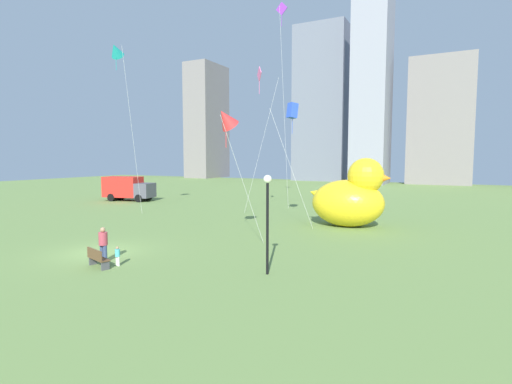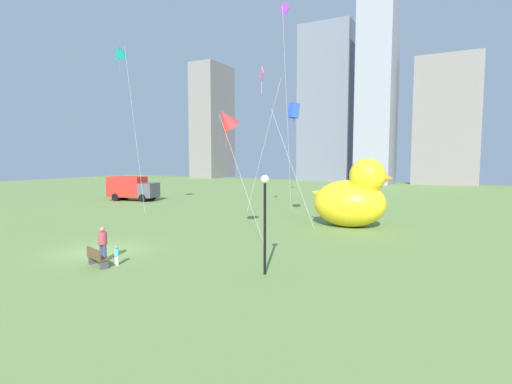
{
  "view_description": "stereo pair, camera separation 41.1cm",
  "coord_description": "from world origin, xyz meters",
  "px_view_note": "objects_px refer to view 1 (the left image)",
  "views": [
    {
      "loc": [
        17.15,
        -14.85,
        5.16
      ],
      "look_at": [
        6.48,
        6.01,
        3.08
      ],
      "focal_mm": 27.58,
      "sensor_mm": 36.0,
      "label": 1
    },
    {
      "loc": [
        17.51,
        -14.66,
        5.16
      ],
      "look_at": [
        6.48,
        6.01,
        3.08
      ],
      "focal_mm": 27.58,
      "sensor_mm": 36.0,
      "label": 2
    }
  ],
  "objects_px": {
    "giant_inflatable_duck": "(351,198)",
    "lamppost": "(267,206)",
    "kite_pink": "(259,81)",
    "kite_red": "(226,119)",
    "kite_blue": "(292,111)",
    "person_adult": "(103,243)",
    "kite_purple": "(282,23)",
    "box_truck": "(128,189)",
    "person_child": "(118,255)",
    "kite_teal": "(116,51)",
    "park_bench": "(97,258)"
  },
  "relations": [
    {
      "from": "giant_inflatable_duck",
      "to": "lamppost",
      "type": "xyz_separation_m",
      "value": [
        -0.35,
        -13.64,
        0.85
      ]
    },
    {
      "from": "giant_inflatable_duck",
      "to": "kite_pink",
      "type": "distance_m",
      "value": 12.99
    },
    {
      "from": "kite_red",
      "to": "kite_blue",
      "type": "distance_m",
      "value": 7.87
    },
    {
      "from": "lamppost",
      "to": "kite_pink",
      "type": "relative_size",
      "value": 0.34
    },
    {
      "from": "person_adult",
      "to": "kite_purple",
      "type": "xyz_separation_m",
      "value": [
        -0.52,
        23.16,
        17.38
      ]
    },
    {
      "from": "kite_pink",
      "to": "lamppost",
      "type": "bearing_deg",
      "value": -62.27
    },
    {
      "from": "box_truck",
      "to": "kite_purple",
      "type": "distance_m",
      "value": 25.36
    },
    {
      "from": "person_child",
      "to": "lamppost",
      "type": "distance_m",
      "value": 7.64
    },
    {
      "from": "kite_purple",
      "to": "kite_teal",
      "type": "xyz_separation_m",
      "value": [
        -10.58,
        -11.34,
        -4.05
      ]
    },
    {
      "from": "kite_purple",
      "to": "kite_blue",
      "type": "relative_size",
      "value": 2.2
    },
    {
      "from": "box_truck",
      "to": "kite_purple",
      "type": "height_order",
      "value": "kite_purple"
    },
    {
      "from": "giant_inflatable_duck",
      "to": "kite_red",
      "type": "distance_m",
      "value": 11.66
    },
    {
      "from": "kite_purple",
      "to": "kite_teal",
      "type": "relative_size",
      "value": 1.35
    },
    {
      "from": "kite_purple",
      "to": "kite_red",
      "type": "bearing_deg",
      "value": -77.6
    },
    {
      "from": "giant_inflatable_duck",
      "to": "kite_pink",
      "type": "height_order",
      "value": "kite_pink"
    },
    {
      "from": "park_bench",
      "to": "person_child",
      "type": "height_order",
      "value": "person_child"
    },
    {
      "from": "box_truck",
      "to": "person_adult",
      "type": "bearing_deg",
      "value": -47.25
    },
    {
      "from": "person_adult",
      "to": "kite_purple",
      "type": "relative_size",
      "value": 0.09
    },
    {
      "from": "lamppost",
      "to": "kite_purple",
      "type": "bearing_deg",
      "value": 111.96
    },
    {
      "from": "park_bench",
      "to": "box_truck",
      "type": "relative_size",
      "value": 0.25
    },
    {
      "from": "park_bench",
      "to": "person_child",
      "type": "distance_m",
      "value": 0.9
    },
    {
      "from": "kite_teal",
      "to": "person_adult",
      "type": "bearing_deg",
      "value": -46.78
    },
    {
      "from": "lamppost",
      "to": "kite_purple",
      "type": "relative_size",
      "value": 0.22
    },
    {
      "from": "person_child",
      "to": "kite_purple",
      "type": "distance_m",
      "value": 29.42
    },
    {
      "from": "kite_teal",
      "to": "park_bench",
      "type": "bearing_deg",
      "value": -47.43
    },
    {
      "from": "kite_purple",
      "to": "kite_pink",
      "type": "relative_size",
      "value": 1.57
    },
    {
      "from": "person_child",
      "to": "kite_teal",
      "type": "height_order",
      "value": "kite_teal"
    },
    {
      "from": "giant_inflatable_duck",
      "to": "kite_purple",
      "type": "relative_size",
      "value": 0.3
    },
    {
      "from": "person_child",
      "to": "kite_teal",
      "type": "xyz_separation_m",
      "value": [
        -12.26,
        12.02,
        13.76
      ]
    },
    {
      "from": "giant_inflatable_duck",
      "to": "kite_blue",
      "type": "relative_size",
      "value": 0.67
    },
    {
      "from": "kite_teal",
      "to": "box_truck",
      "type": "bearing_deg",
      "value": 132.13
    },
    {
      "from": "giant_inflatable_duck",
      "to": "box_truck",
      "type": "bearing_deg",
      "value": 168.97
    },
    {
      "from": "kite_teal",
      "to": "kite_pink",
      "type": "xyz_separation_m",
      "value": [
        10.94,
        5.7,
        -2.57
      ]
    },
    {
      "from": "person_child",
      "to": "box_truck",
      "type": "relative_size",
      "value": 0.15
    },
    {
      "from": "park_bench",
      "to": "kite_teal",
      "type": "relative_size",
      "value": 0.1
    },
    {
      "from": "person_adult",
      "to": "lamppost",
      "type": "height_order",
      "value": "lamppost"
    },
    {
      "from": "park_bench",
      "to": "kite_purple",
      "type": "height_order",
      "value": "kite_purple"
    },
    {
      "from": "person_child",
      "to": "lamppost",
      "type": "xyz_separation_m",
      "value": [
        6.92,
        2.03,
        2.51
      ]
    },
    {
      "from": "kite_blue",
      "to": "kite_pink",
      "type": "distance_m",
      "value": 6.33
    },
    {
      "from": "box_truck",
      "to": "kite_teal",
      "type": "distance_m",
      "value": 17.72
    },
    {
      "from": "giant_inflatable_duck",
      "to": "kite_teal",
      "type": "xyz_separation_m",
      "value": [
        -19.53,
        -3.65,
        12.1
      ]
    },
    {
      "from": "box_truck",
      "to": "kite_purple",
      "type": "bearing_deg",
      "value": 6.93
    },
    {
      "from": "kite_red",
      "to": "kite_pink",
      "type": "bearing_deg",
      "value": 106.71
    },
    {
      "from": "box_truck",
      "to": "kite_teal",
      "type": "relative_size",
      "value": 0.41
    },
    {
      "from": "kite_teal",
      "to": "kite_pink",
      "type": "bearing_deg",
      "value": 27.51
    },
    {
      "from": "kite_red",
      "to": "kite_pink",
      "type": "relative_size",
      "value": 0.63
    },
    {
      "from": "lamppost",
      "to": "kite_teal",
      "type": "height_order",
      "value": "kite_teal"
    },
    {
      "from": "person_child",
      "to": "giant_inflatable_duck",
      "type": "xyz_separation_m",
      "value": [
        7.27,
        15.67,
        1.66
      ]
    },
    {
      "from": "person_child",
      "to": "kite_purple",
      "type": "relative_size",
      "value": 0.05
    },
    {
      "from": "box_truck",
      "to": "kite_blue",
      "type": "height_order",
      "value": "kite_blue"
    }
  ]
}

